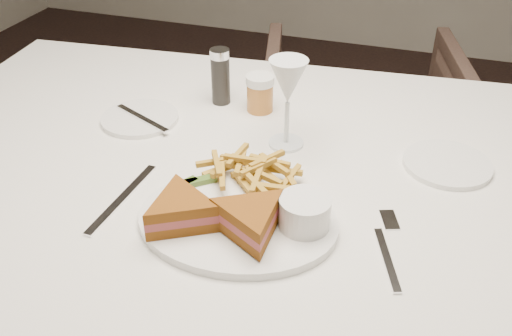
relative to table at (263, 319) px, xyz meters
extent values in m
cube|color=silver|center=(0.00, 0.00, 0.00)|extent=(1.59, 1.13, 0.75)
imported|color=#4C372F|center=(0.05, 0.95, -0.04)|extent=(0.79, 0.76, 0.68)
ellipsoid|color=white|center=(0.00, -0.14, 0.38)|extent=(0.34, 0.28, 0.01)
cube|color=silver|center=(-0.21, -0.14, 0.38)|extent=(0.02, 0.21, 0.00)
cylinder|color=white|center=(-0.31, 0.11, 0.38)|extent=(0.16, 0.16, 0.01)
cylinder|color=white|center=(0.31, 0.14, 0.38)|extent=(0.16, 0.16, 0.01)
cylinder|color=black|center=(-0.18, 0.24, 0.44)|extent=(0.04, 0.04, 0.12)
cylinder|color=#AD6929|center=(-0.09, 0.24, 0.42)|extent=(0.06, 0.06, 0.08)
cube|color=#416322|center=(-0.09, -0.07, 0.40)|extent=(0.05, 0.05, 0.01)
cube|color=#416322|center=(-0.11, -0.10, 0.40)|extent=(0.04, 0.06, 0.01)
cylinder|color=white|center=(0.10, -0.13, 0.42)|extent=(0.08, 0.08, 0.05)
camera|label=1|loc=(0.25, -0.80, 0.96)|focal=40.00mm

